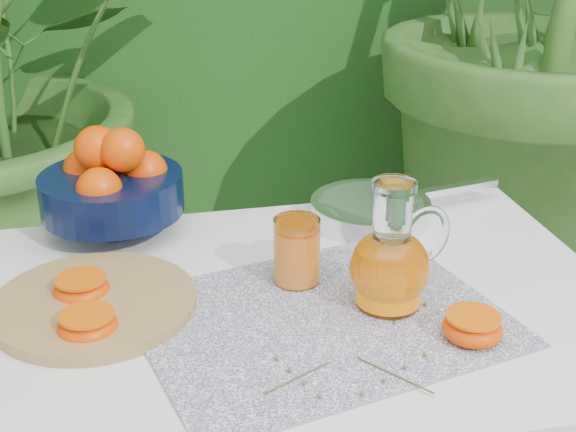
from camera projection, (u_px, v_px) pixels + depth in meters
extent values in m
cube|color=white|center=(291.00, 312.00, 1.21)|extent=(1.00, 0.70, 0.04)
cylinder|color=white|center=(30.00, 425.00, 1.55)|extent=(0.04, 0.04, 0.71)
cylinder|color=white|center=(466.00, 368.00, 1.72)|extent=(0.04, 0.04, 0.71)
cube|color=#0C0D44|center=(320.00, 319.00, 1.15)|extent=(0.58, 0.50, 0.00)
cylinder|color=#A8864C|center=(94.00, 304.00, 1.17)|extent=(0.39, 0.39, 0.02)
cylinder|color=black|center=(115.00, 222.00, 1.41)|extent=(0.11, 0.11, 0.04)
cylinder|color=black|center=(112.00, 193.00, 1.39)|extent=(0.31, 0.31, 0.07)
sphere|color=#F76002|center=(85.00, 170.00, 1.41)|extent=(0.10, 0.10, 0.08)
sphere|color=#F76002|center=(146.00, 172.00, 1.40)|extent=(0.10, 0.10, 0.08)
sphere|color=#F76002|center=(99.00, 190.00, 1.32)|extent=(0.10, 0.10, 0.08)
sphere|color=#F76002|center=(121.00, 164.00, 1.43)|extent=(0.10, 0.10, 0.08)
sphere|color=#F76002|center=(97.00, 149.00, 1.36)|extent=(0.10, 0.10, 0.08)
sphere|color=#F76002|center=(123.00, 150.00, 1.34)|extent=(0.09, 0.09, 0.08)
cylinder|color=white|center=(388.00, 302.00, 1.18)|extent=(0.12, 0.12, 0.01)
ellipsoid|color=white|center=(390.00, 267.00, 1.16)|extent=(0.15, 0.15, 0.11)
cylinder|color=white|center=(393.00, 213.00, 1.12)|extent=(0.07, 0.07, 0.08)
cylinder|color=white|center=(395.00, 186.00, 1.11)|extent=(0.08, 0.08, 0.01)
torus|color=white|center=(425.00, 236.00, 1.17)|extent=(0.09, 0.04, 0.09)
cylinder|color=orange|center=(389.00, 275.00, 1.16)|extent=(0.12, 0.12, 0.08)
cylinder|color=white|center=(297.00, 251.00, 1.22)|extent=(0.09, 0.09, 0.11)
cylinder|color=orange|center=(297.00, 256.00, 1.23)|extent=(0.08, 0.08, 0.08)
cylinder|color=#DA5F06|center=(297.00, 230.00, 1.21)|extent=(0.07, 0.07, 0.00)
cylinder|color=silver|center=(370.00, 211.00, 1.45)|extent=(0.26, 0.26, 0.04)
cylinder|color=white|center=(371.00, 202.00, 1.45)|extent=(0.22, 0.22, 0.01)
cube|color=silver|center=(459.00, 188.00, 1.52)|extent=(0.16, 0.05, 0.01)
ellipsoid|color=#F76002|center=(88.00, 327.00, 1.10)|extent=(0.09, 0.09, 0.04)
cylinder|color=#DA5F06|center=(86.00, 315.00, 1.09)|extent=(0.08, 0.08, 0.00)
ellipsoid|color=#F76002|center=(82.00, 290.00, 1.19)|extent=(0.09, 0.09, 0.04)
cylinder|color=#DA5F06|center=(80.00, 279.00, 1.18)|extent=(0.08, 0.08, 0.00)
ellipsoid|color=#F76002|center=(472.00, 328.00, 1.09)|extent=(0.09, 0.09, 0.04)
cylinder|color=#DA5F06|center=(474.00, 317.00, 1.09)|extent=(0.08, 0.08, 0.00)
cylinder|color=brown|center=(394.00, 375.00, 1.02)|extent=(0.07, 0.10, 0.00)
sphere|color=#536434|center=(362.00, 394.00, 0.98)|extent=(0.01, 0.01, 0.01)
sphere|color=#536434|center=(384.00, 380.00, 1.01)|extent=(0.01, 0.01, 0.01)
sphere|color=#536434|center=(405.00, 367.00, 1.03)|extent=(0.01, 0.01, 0.01)
sphere|color=#536434|center=(425.00, 354.00, 1.06)|extent=(0.01, 0.01, 0.01)
cylinder|color=brown|center=(409.00, 302.00, 1.19)|extent=(0.09, 0.11, 0.00)
sphere|color=#536434|center=(361.00, 289.00, 1.21)|extent=(0.01, 0.01, 0.01)
sphere|color=#536434|center=(392.00, 296.00, 1.20)|extent=(0.01, 0.01, 0.01)
sphere|color=#536434|center=(425.00, 304.00, 1.18)|extent=(0.01, 0.01, 0.01)
sphere|color=#536434|center=(459.00, 311.00, 1.16)|extent=(0.01, 0.01, 0.01)
cylinder|color=brown|center=(297.00, 378.00, 1.01)|extent=(0.10, 0.05, 0.00)
sphere|color=#536434|center=(319.00, 396.00, 0.98)|extent=(0.01, 0.01, 0.01)
sphere|color=#536434|center=(304.00, 382.00, 1.00)|extent=(0.01, 0.01, 0.01)
sphere|color=#536434|center=(290.00, 370.00, 1.02)|extent=(0.01, 0.01, 0.01)
sphere|color=#536434|center=(276.00, 358.00, 1.05)|extent=(0.01, 0.01, 0.01)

